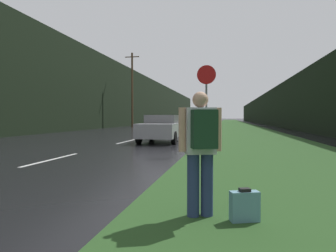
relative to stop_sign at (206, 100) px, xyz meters
The scene contains 14 objects.
grass_verge 29.12m from the stop_sign, 85.44° to the left, with size 6.00×240.00×0.02m, color #26471E.
lane_stripe_b 5.45m from the stop_sign, 153.45° to the right, with size 0.12×3.00×0.01m, color silver.
lane_stripe_c 6.84m from the stop_sign, 134.12° to the left, with size 0.12×3.00×0.01m, color silver.
lane_stripe_d 12.72m from the stop_sign, 111.32° to the left, with size 0.12×3.00×0.01m, color silver.
lane_stripe_e 19.36m from the stop_sign, 103.73° to the left, with size 0.12×3.00×0.01m, color silver.
lane_stripe_f 26.19m from the stop_sign, 100.08° to the left, with size 0.12×3.00×0.01m, color silver.
treeline_far_side 41.64m from the stop_sign, 110.35° to the left, with size 2.00×140.00×8.67m, color black.
treeline_near_side 39.86m from the stop_sign, 77.96° to the left, with size 2.00×140.00×5.52m, color black.
utility_pole_far 27.62m from the stop_sign, 113.25° to the left, with size 1.80×0.24×9.31m.
stop_sign is the anchor object (origin of this frame).
hitchhiker_with_backpack 6.86m from the stop_sign, 86.83° to the right, with size 0.54×0.49×1.63m.
suitcase 7.11m from the stop_sign, 82.34° to the right, with size 0.38×0.25×0.43m.
car_passing_near 5.58m from the stop_sign, 118.84° to the left, with size 1.95×4.09×1.42m.
car_passing_far 16.01m from the stop_sign, 99.48° to the left, with size 1.86×4.66×1.38m.
Camera 1 is at (5.26, 0.42, 1.30)m, focal length 32.00 mm.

